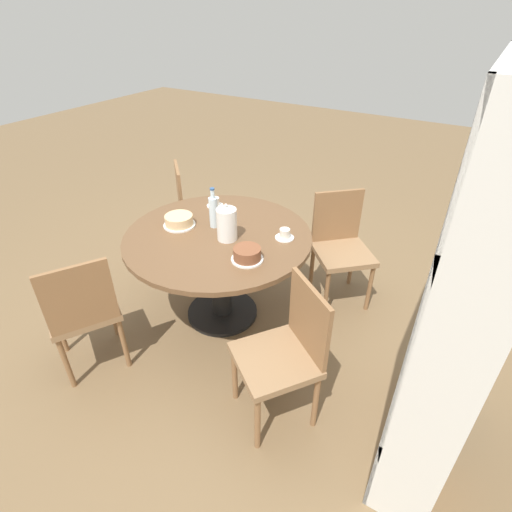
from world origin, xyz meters
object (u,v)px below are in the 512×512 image
(water_bottle, at_px, (214,211))
(cake_second, at_px, (247,254))
(chair_b, at_px, (341,245))
(cake_main, at_px, (179,221))
(bookshelf, at_px, (454,313))
(chair_d, at_px, (83,310))
(cup_b, at_px, (215,203))
(chair_a, at_px, (285,351))
(chair_c, at_px, (196,207))
(cup_a, at_px, (285,234))
(coffee_pot, at_px, (227,223))

(water_bottle, relative_size, cake_second, 1.45)
(chair_b, xyz_separation_m, cake_main, (0.75, -0.99, 0.29))
(bookshelf, height_order, cake_second, bookshelf)
(chair_d, distance_m, cake_second, 1.10)
(bookshelf, xyz_separation_m, cup_b, (-0.71, -1.84, -0.21))
(chair_a, relative_size, chair_b, 1.00)
(cake_second, bearing_deg, chair_d, -47.95)
(bookshelf, height_order, cake_main, bookshelf)
(chair_c, height_order, cake_second, chair_c)
(cup_a, bearing_deg, coffee_pot, -57.75)
(cup_a, bearing_deg, bookshelf, 63.90)
(chair_a, bearing_deg, water_bottle, -177.51)
(chair_b, xyz_separation_m, chair_c, (0.06, -1.41, 0.00))
(cup_a, xyz_separation_m, cup_b, (-0.16, -0.72, 0.00))
(cup_a, bearing_deg, cake_main, -72.32)
(chair_d, relative_size, coffee_pot, 3.35)
(coffee_pot, relative_size, cup_a, 2.02)
(chair_d, distance_m, water_bottle, 1.09)
(coffee_pot, distance_m, water_bottle, 0.21)
(chair_c, height_order, cake_main, chair_c)
(coffee_pot, distance_m, cup_b, 0.54)
(bookshelf, height_order, coffee_pot, bookshelf)
(chair_c, xyz_separation_m, cup_a, (0.45, 1.16, 0.28))
(chair_b, height_order, cup_a, chair_b)
(chair_a, relative_size, chair_c, 1.00)
(coffee_pot, xyz_separation_m, cup_a, (-0.21, 0.34, -0.09))
(water_bottle, bearing_deg, cup_a, 102.23)
(bookshelf, bearing_deg, chair_a, 103.29)
(chair_a, xyz_separation_m, cake_second, (-0.36, -0.47, 0.29))
(cake_second, height_order, cup_b, cake_second)
(chair_c, xyz_separation_m, coffee_pot, (0.66, 0.83, 0.37))
(chair_b, distance_m, chair_d, 1.93)
(chair_a, relative_size, chair_d, 1.00)
(chair_b, bearing_deg, chair_d, -167.64)
(water_bottle, height_order, cup_b, water_bottle)
(chair_a, xyz_separation_m, bookshelf, (-0.17, 0.73, 0.48))
(chair_a, distance_m, water_bottle, 1.16)
(chair_a, height_order, bookshelf, bookshelf)
(cake_main, bearing_deg, cake_second, 79.11)
(cake_main, bearing_deg, bookshelf, 80.47)
(chair_a, height_order, chair_d, same)
(chair_c, bearing_deg, bookshelf, -158.64)
(chair_b, distance_m, cup_a, 0.63)
(chair_a, xyz_separation_m, cake_main, (-0.49, -1.14, 0.29))
(chair_a, distance_m, cup_a, 0.87)
(chair_d, relative_size, cake_main, 3.84)
(chair_a, xyz_separation_m, cup_b, (-0.89, -1.11, 0.28))
(chair_a, relative_size, cup_b, 6.76)
(cake_main, bearing_deg, coffee_pot, 93.58)
(cake_second, bearing_deg, chair_c, -126.85)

